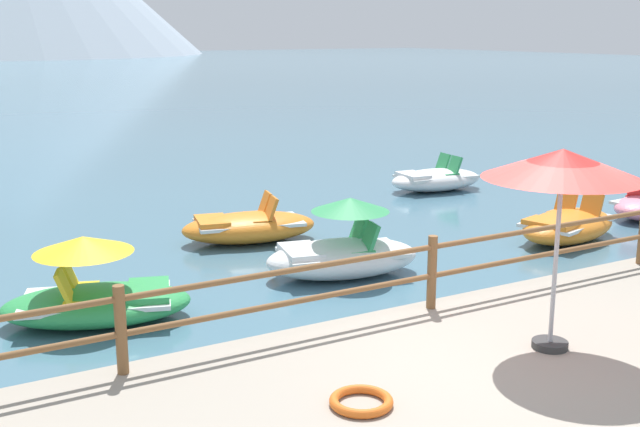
{
  "coord_description": "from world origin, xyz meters",
  "views": [
    {
      "loc": [
        -5.94,
        -6.02,
        3.86
      ],
      "look_at": [
        0.34,
        5.0,
        0.9
      ],
      "focal_mm": 44.28,
      "sensor_mm": 36.0,
      "label": 1
    }
  ],
  "objects_px": {
    "pedal_boat_1": "(343,250)",
    "beach_umbrella": "(562,167)",
    "pedal_boat_4": "(568,225)",
    "pedal_boat_6": "(96,294)",
    "pedal_boat_5": "(248,226)",
    "life_ring": "(361,401)",
    "pedal_boat_3": "(436,179)"
  },
  "relations": [
    {
      "from": "pedal_boat_6",
      "to": "life_ring",
      "type": "bearing_deg",
      "value": -73.34
    },
    {
      "from": "pedal_boat_1",
      "to": "pedal_boat_4",
      "type": "height_order",
      "value": "pedal_boat_1"
    },
    {
      "from": "pedal_boat_5",
      "to": "pedal_boat_4",
      "type": "bearing_deg",
      "value": -28.81
    },
    {
      "from": "pedal_boat_1",
      "to": "pedal_boat_6",
      "type": "bearing_deg",
      "value": -178.74
    },
    {
      "from": "pedal_boat_5",
      "to": "beach_umbrella",
      "type": "bearing_deg",
      "value": -86.69
    },
    {
      "from": "beach_umbrella",
      "to": "pedal_boat_1",
      "type": "xyz_separation_m",
      "value": [
        0.02,
        4.48,
        -2.02
      ]
    },
    {
      "from": "pedal_boat_3",
      "to": "pedal_boat_6",
      "type": "bearing_deg",
      "value": -152.86
    },
    {
      "from": "beach_umbrella",
      "to": "pedal_boat_4",
      "type": "height_order",
      "value": "beach_umbrella"
    },
    {
      "from": "pedal_boat_4",
      "to": "pedal_boat_6",
      "type": "distance_m",
      "value": 8.76
    },
    {
      "from": "life_ring",
      "to": "pedal_boat_5",
      "type": "xyz_separation_m",
      "value": [
        2.16,
        7.28,
        -0.15
      ]
    },
    {
      "from": "beach_umbrella",
      "to": "pedal_boat_4",
      "type": "distance_m",
      "value": 6.79
    },
    {
      "from": "pedal_boat_1",
      "to": "pedal_boat_4",
      "type": "distance_m",
      "value": 4.81
    },
    {
      "from": "pedal_boat_4",
      "to": "pedal_boat_3",
      "type": "bearing_deg",
      "value": 81.16
    },
    {
      "from": "beach_umbrella",
      "to": "pedal_boat_1",
      "type": "distance_m",
      "value": 4.91
    },
    {
      "from": "pedal_boat_1",
      "to": "pedal_boat_5",
      "type": "relative_size",
      "value": 1.0
    },
    {
      "from": "pedal_boat_1",
      "to": "pedal_boat_3",
      "type": "distance_m",
      "value": 7.37
    },
    {
      "from": "pedal_boat_1",
      "to": "pedal_boat_6",
      "type": "xyz_separation_m",
      "value": [
        -3.95,
        -0.09,
        -0.03
      ]
    },
    {
      "from": "pedal_boat_4",
      "to": "life_ring",
      "type": "bearing_deg",
      "value": -149.27
    },
    {
      "from": "life_ring",
      "to": "pedal_boat_1",
      "type": "relative_size",
      "value": 0.22
    },
    {
      "from": "life_ring",
      "to": "pedal_boat_5",
      "type": "relative_size",
      "value": 0.22
    },
    {
      "from": "life_ring",
      "to": "pedal_boat_1",
      "type": "distance_m",
      "value": 5.29
    },
    {
      "from": "life_ring",
      "to": "pedal_boat_1",
      "type": "bearing_deg",
      "value": 60.59
    },
    {
      "from": "pedal_boat_4",
      "to": "pedal_boat_5",
      "type": "xyz_separation_m",
      "value": [
        -5.24,
        2.88,
        -0.0
      ]
    },
    {
      "from": "pedal_boat_1",
      "to": "pedal_boat_5",
      "type": "height_order",
      "value": "pedal_boat_1"
    },
    {
      "from": "pedal_boat_1",
      "to": "pedal_boat_6",
      "type": "relative_size",
      "value": 0.97
    },
    {
      "from": "pedal_boat_6",
      "to": "pedal_boat_4",
      "type": "bearing_deg",
      "value": -0.77
    },
    {
      "from": "pedal_boat_4",
      "to": "pedal_boat_6",
      "type": "relative_size",
      "value": 0.97
    },
    {
      "from": "pedal_boat_5",
      "to": "life_ring",
      "type": "bearing_deg",
      "value": -106.55
    },
    {
      "from": "pedal_boat_5",
      "to": "pedal_boat_3",
      "type": "bearing_deg",
      "value": 19.44
    },
    {
      "from": "pedal_boat_1",
      "to": "beach_umbrella",
      "type": "bearing_deg",
      "value": -90.25
    },
    {
      "from": "life_ring",
      "to": "pedal_boat_4",
      "type": "relative_size",
      "value": 0.22
    },
    {
      "from": "life_ring",
      "to": "pedal_boat_6",
      "type": "height_order",
      "value": "pedal_boat_6"
    }
  ]
}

